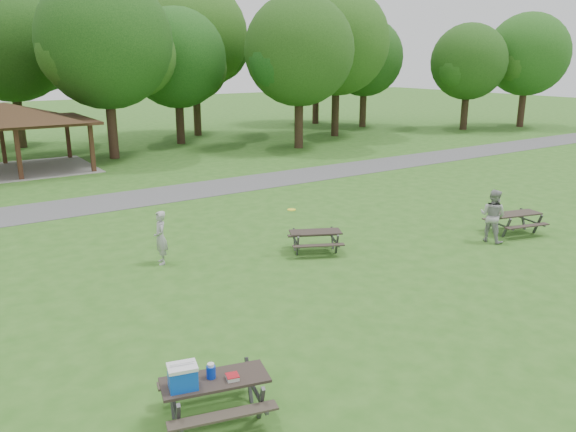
# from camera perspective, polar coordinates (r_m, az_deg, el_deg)

# --- Properties ---
(ground) EXTENTS (160.00, 160.00, 0.00)m
(ground) POSITION_cam_1_polar(r_m,az_deg,el_deg) (14.42, 5.65, -9.20)
(ground) COLOR #2D601B
(ground) RESTS_ON ground
(asphalt_path) EXTENTS (120.00, 3.20, 0.02)m
(asphalt_path) POSITION_cam_1_polar(r_m,az_deg,el_deg) (26.15, -14.19, 1.89)
(asphalt_path) COLOR #4E4E51
(asphalt_path) RESTS_ON ground
(pavilion) EXTENTS (8.60, 7.01, 3.76)m
(pavilion) POSITION_cam_1_polar(r_m,az_deg,el_deg) (34.43, -26.77, 9.11)
(pavilion) COLOR #3C2416
(pavilion) RESTS_ON ground
(tree_row_e) EXTENTS (8.40, 8.00, 11.02)m
(tree_row_e) POSITION_cam_1_polar(r_m,az_deg,el_deg) (36.59, -17.93, 16.16)
(tree_row_e) COLOR #321F16
(tree_row_e) RESTS_ON ground
(tree_row_f) EXTENTS (7.35, 7.00, 9.55)m
(tree_row_f) POSITION_cam_1_polar(r_m,az_deg,el_deg) (41.92, -11.12, 15.18)
(tree_row_f) COLOR black
(tree_row_f) RESTS_ON ground
(tree_row_g) EXTENTS (7.77, 7.40, 10.25)m
(tree_row_g) POSITION_cam_1_polar(r_m,az_deg,el_deg) (39.15, 1.23, 16.15)
(tree_row_g) COLOR black
(tree_row_g) RESTS_ON ground
(tree_row_h) EXTENTS (8.61, 8.20, 11.37)m
(tree_row_h) POSITION_cam_1_polar(r_m,az_deg,el_deg) (45.57, 5.06, 16.92)
(tree_row_h) COLOR black
(tree_row_h) RESTS_ON ground
(tree_row_i) EXTENTS (7.14, 6.80, 9.52)m
(tree_row_i) POSITION_cam_1_polar(r_m,az_deg,el_deg) (52.10, 7.85, 15.45)
(tree_row_i) COLOR black
(tree_row_i) RESTS_ON ground
(tree_row_j) EXTENTS (6.72, 6.40, 8.96)m
(tree_row_j) POSITION_cam_1_polar(r_m,az_deg,el_deg) (51.95, 17.90, 14.48)
(tree_row_j) COLOR black
(tree_row_j) RESTS_ON ground
(tree_deep_b) EXTENTS (8.40, 8.00, 11.13)m
(tree_deep_b) POSITION_cam_1_polar(r_m,az_deg,el_deg) (43.53, -26.29, 15.29)
(tree_deep_b) COLOR black
(tree_deep_b) RESTS_ON ground
(tree_deep_c) EXTENTS (8.82, 8.40, 11.90)m
(tree_deep_c) POSITION_cam_1_polar(r_m,az_deg,el_deg) (46.37, -9.42, 17.27)
(tree_deep_c) COLOR #302115
(tree_deep_c) RESTS_ON ground
(tree_deep_d) EXTENTS (8.40, 8.00, 11.27)m
(tree_deep_d) POSITION_cam_1_polar(r_m,az_deg,el_deg) (54.35, 2.97, 16.76)
(tree_deep_d) COLOR black
(tree_deep_d) RESTS_ON ground
(tree_flank_right) EXTENTS (7.56, 7.20, 9.97)m
(tree_flank_right) POSITION_cam_1_polar(r_m,az_deg,el_deg) (55.91, 23.17, 14.64)
(tree_flank_right) COLOR black
(tree_flank_right) RESTS_ON ground
(picnic_table_near) EXTENTS (2.14, 1.88, 1.27)m
(picnic_table_near) POSITION_cam_1_polar(r_m,az_deg,el_deg) (10.05, -8.43, -16.50)
(picnic_table_near) COLOR black
(picnic_table_near) RESTS_ON ground
(picnic_table_middle) EXTENTS (2.06, 1.91, 0.72)m
(picnic_table_middle) POSITION_cam_1_polar(r_m,az_deg,el_deg) (18.10, 2.80, -2.07)
(picnic_table_middle) COLOR black
(picnic_table_middle) RESTS_ON ground
(picnic_table_far) EXTENTS (2.06, 1.81, 0.77)m
(picnic_table_far) POSITION_cam_1_polar(r_m,az_deg,el_deg) (21.60, 22.11, -0.17)
(picnic_table_far) COLOR #2D2620
(picnic_table_far) RESTS_ON ground
(frisbee_in_flight) EXTENTS (0.33, 0.33, 0.02)m
(frisbee_in_flight) POSITION_cam_1_polar(r_m,az_deg,el_deg) (17.54, 0.36, 0.65)
(frisbee_in_flight) COLOR yellow
(frisbee_in_flight) RESTS_ON ground
(frisbee_thrower) EXTENTS (0.52, 0.67, 1.65)m
(frisbee_thrower) POSITION_cam_1_polar(r_m,az_deg,el_deg) (17.41, -12.82, -2.16)
(frisbee_thrower) COLOR #A0A0A3
(frisbee_thrower) RESTS_ON ground
(frisbee_catcher) EXTENTS (0.87, 1.01, 1.82)m
(frisbee_catcher) POSITION_cam_1_polar(r_m,az_deg,el_deg) (20.23, 20.07, 0.03)
(frisbee_catcher) COLOR #A0A0A3
(frisbee_catcher) RESTS_ON ground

